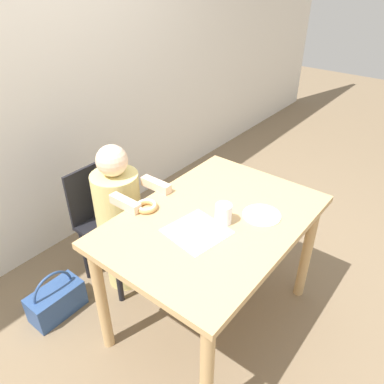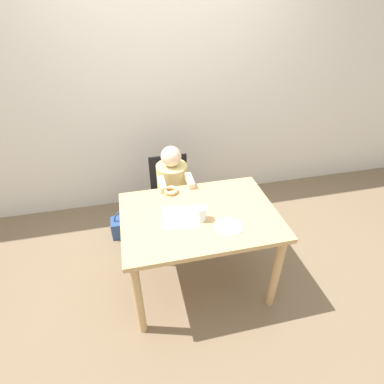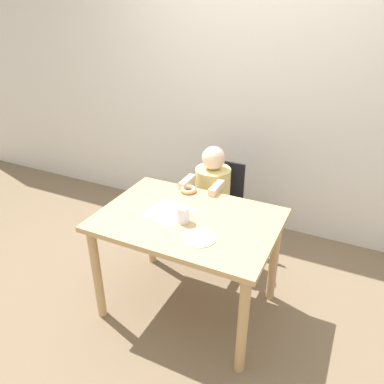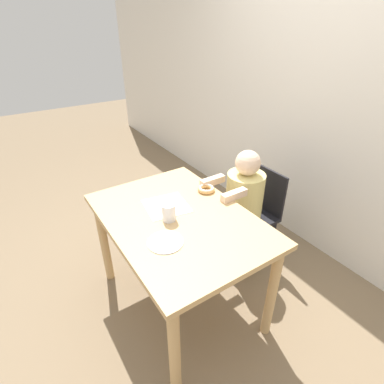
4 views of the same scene
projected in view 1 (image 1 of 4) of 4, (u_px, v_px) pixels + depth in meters
ground_plane at (210, 316)px, 2.27m from camera, size 12.00×12.00×0.00m
wall_back at (40, 71)px, 2.30m from camera, size 8.00×0.05×2.50m
dining_table at (213, 235)px, 1.93m from camera, size 1.13×0.79×0.74m
chair at (110, 223)px, 2.37m from camera, size 0.36×0.39×0.79m
child_figure at (120, 221)px, 2.28m from camera, size 0.28×0.45×0.99m
donut at (146, 206)px, 1.93m from camera, size 0.12×0.12×0.03m
napkin at (196, 231)px, 1.78m from camera, size 0.30×0.30×0.00m
handbag at (56, 300)px, 2.25m from camera, size 0.32×0.17×0.31m
cup at (223, 214)px, 1.81m from camera, size 0.08×0.08×0.11m
plate at (262, 215)px, 1.89m from camera, size 0.19×0.19×0.01m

